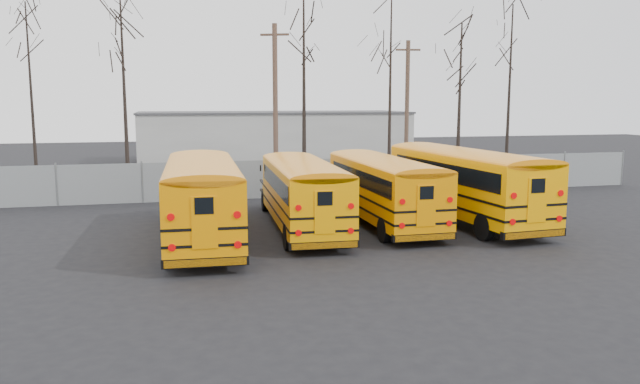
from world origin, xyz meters
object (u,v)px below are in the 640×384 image
object	(u,v)px
bus_a	(202,193)
utility_pole_right	(407,109)
bus_b	(302,189)
bus_c	(382,184)
utility_pole_left	(275,104)
bus_d	(462,178)

from	to	relation	value
bus_a	utility_pole_right	distance (m)	20.85
bus_a	utility_pole_right	bearing A→B (deg)	49.90
bus_b	bus_c	size ratio (longest dim) A/B	1.00
utility_pole_right	utility_pole_left	bearing A→B (deg)	-159.00
bus_a	bus_b	size ratio (longest dim) A/B	1.08
utility_pole_right	bus_c	bearing A→B (deg)	-104.83
bus_a	bus_c	size ratio (longest dim) A/B	1.08
bus_d	utility_pole_right	xyz separation A→B (m)	(3.00, 14.07, 2.70)
bus_a	bus_c	world-z (taller)	bus_a
bus_a	bus_c	bearing A→B (deg)	12.93
bus_b	utility_pole_left	bearing A→B (deg)	87.81
bus_a	utility_pole_left	world-z (taller)	utility_pole_left
bus_b	bus_c	bearing A→B (deg)	8.72
bus_d	utility_pole_right	distance (m)	14.64
utility_pole_right	bus_b	bearing A→B (deg)	-114.65
bus_c	bus_d	distance (m)	3.51
bus_a	utility_pole_left	bearing A→B (deg)	71.87
bus_c	utility_pole_left	bearing A→B (deg)	100.81
bus_a	utility_pole_left	size ratio (longest dim) A/B	1.17
bus_d	bus_c	bearing A→B (deg)	172.67
utility_pole_left	utility_pole_right	bearing A→B (deg)	33.00
bus_c	utility_pole_left	xyz separation A→B (m)	(-2.36, 12.20, 3.19)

